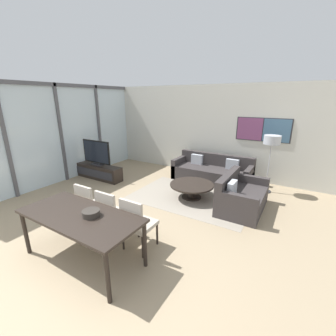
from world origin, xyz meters
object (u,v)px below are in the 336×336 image
at_px(sofa_main, 212,172).
at_px(television, 96,153).
at_px(tv_console, 98,172).
at_px(dining_chair_centre, 112,213).
at_px(dining_table, 80,219).
at_px(dining_chair_left, 90,205).
at_px(coffee_table, 192,187).
at_px(dining_chair_right, 137,222).
at_px(fruit_bowl, 91,213).
at_px(floor_lamp, 272,143).
at_px(sofa_side, 239,197).

bearing_deg(sofa_main, television, -152.45).
height_order(tv_console, dining_chair_centre, dining_chair_centre).
relative_size(dining_table, dining_chair_left, 2.07).
height_order(television, sofa_main, television).
distance_m(coffee_table, dining_chair_right, 2.31).
bearing_deg(sofa_main, fruit_bowl, -93.45).
height_order(dining_chair_centre, dining_chair_right, same).
bearing_deg(dining_chair_right, coffee_table, 92.81).
bearing_deg(television, dining_chair_left, -44.47).
bearing_deg(coffee_table, dining_chair_right, -87.19).
bearing_deg(television, dining_chair_right, -33.13).
relative_size(sofa_main, dining_chair_right, 2.48).
relative_size(tv_console, fruit_bowl, 6.68).
bearing_deg(dining_chair_right, dining_chair_left, 178.46).
bearing_deg(fruit_bowl, floor_lamp, 67.09).
xyz_separation_m(tv_console, television, (-0.00, 0.00, 0.59)).
distance_m(dining_table, fruit_bowl, 0.23).
bearing_deg(tv_console, coffee_table, 3.48).
bearing_deg(sofa_main, tv_console, -152.44).
bearing_deg(dining_chair_centre, dining_table, -90.00).
bearing_deg(tv_console, dining_chair_centre, -38.10).
bearing_deg(sofa_main, sofa_side, -50.41).
height_order(sofa_main, fruit_bowl, fruit_bowl).
xyz_separation_m(tv_console, sofa_main, (3.11, 1.63, 0.05)).
relative_size(dining_chair_right, floor_lamp, 0.61).
bearing_deg(dining_chair_right, floor_lamp, 68.94).
distance_m(television, dining_chair_centre, 3.41).
bearing_deg(sofa_side, floor_lamp, -15.51).
bearing_deg(fruit_bowl, dining_chair_right, 56.01).
distance_m(sofa_main, fruit_bowl, 4.32).
xyz_separation_m(tv_console, fruit_bowl, (2.86, -2.65, 0.61)).
bearing_deg(floor_lamp, television, -161.35).
height_order(dining_chair_left, dining_chair_right, same).
bearing_deg(coffee_table, dining_chair_left, -113.80).
relative_size(tv_console, dining_chair_left, 1.84).
bearing_deg(dining_table, sofa_main, 84.17).
xyz_separation_m(coffee_table, dining_chair_right, (0.11, -2.29, 0.24)).
xyz_separation_m(sofa_main, dining_chair_left, (-1.00, -3.70, 0.25)).
relative_size(sofa_side, floor_lamp, 0.94).
bearing_deg(fruit_bowl, sofa_side, 63.89).
bearing_deg(floor_lamp, dining_table, -114.71).
relative_size(dining_chair_left, floor_lamp, 0.61).
xyz_separation_m(tv_console, sofa_side, (4.27, 0.23, 0.05)).
xyz_separation_m(dining_table, dining_chair_right, (0.56, 0.61, -0.19)).
distance_m(sofa_main, sofa_side, 1.81).
bearing_deg(sofa_main, dining_chair_right, -88.27).
relative_size(tv_console, dining_chair_centre, 1.84).
height_order(sofa_side, coffee_table, sofa_side).
distance_m(sofa_side, floor_lamp, 1.74).
distance_m(sofa_side, dining_table, 3.37).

